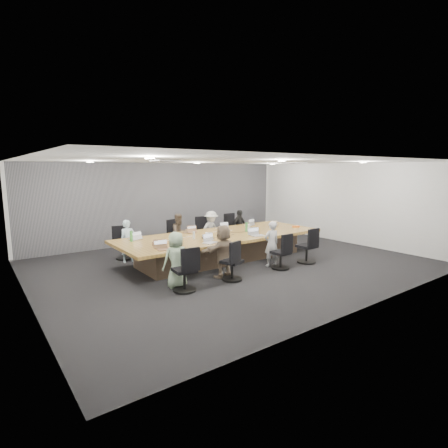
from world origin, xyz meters
TOP-DOWN VIEW (x-y plane):
  - floor at (0.00, 0.00)m, footprint 10.00×8.00m
  - ceiling at (0.00, 0.00)m, footprint 10.00×8.00m
  - wall_back at (0.00, 4.00)m, footprint 10.00×0.00m
  - wall_front at (0.00, -4.00)m, footprint 10.00×0.00m
  - wall_left at (-5.00, 0.00)m, footprint 0.00×8.00m
  - wall_right at (5.00, 0.00)m, footprint 0.00×8.00m
  - curtain at (0.00, 3.92)m, footprint 9.80×0.04m
  - conference_table at (0.00, 0.50)m, footprint 6.00×2.20m
  - chair_0 at (-2.28, 2.20)m, footprint 0.59×0.59m
  - chair_1 at (-0.63, 2.20)m, footprint 0.65×0.65m
  - chair_2 at (0.55, 2.20)m, footprint 0.60×0.60m
  - chair_3 at (1.72, 2.20)m, footprint 0.58×0.58m
  - chair_4 at (-2.22, -1.20)m, footprint 0.58×0.58m
  - chair_5 at (-0.94, -1.20)m, footprint 0.64×0.64m
  - chair_6 at (0.66, -1.20)m, footprint 0.50×0.50m
  - chair_7 at (1.68, -1.20)m, footprint 0.54×0.54m
  - person_0 at (-2.28, 1.85)m, footprint 0.45×0.31m
  - laptop_0 at (-2.28, 1.30)m, footprint 0.37×0.30m
  - person_1 at (-0.63, 1.85)m, footprint 0.68×0.57m
  - laptop_1 at (-0.63, 1.30)m, footprint 0.31×0.24m
  - person_2 at (0.55, 1.85)m, footprint 0.87×0.60m
  - laptop_2 at (0.55, 1.30)m, footprint 0.31×0.23m
  - person_3 at (1.72, 1.85)m, footprint 0.75×0.43m
  - laptop_3 at (1.72, 1.30)m, footprint 0.33×0.26m
  - person_4 at (-2.22, -0.85)m, footprint 0.64×0.44m
  - laptop_4 at (-2.22, -0.30)m, footprint 0.37×0.28m
  - person_5 at (-0.94, -0.85)m, footprint 1.22×0.55m
  - laptop_5 at (-0.94, -0.30)m, footprint 0.40×0.32m
  - person_6 at (0.66, -0.85)m, footprint 0.49×0.36m
  - laptop_6 at (0.66, -0.30)m, footprint 0.39×0.30m
  - bottle_green_left at (-2.48, 1.05)m, footprint 0.09×0.09m
  - bottle_green_right at (0.86, 0.42)m, footprint 0.08×0.08m
  - bottle_clear at (-1.01, 0.38)m, footprint 0.08×0.08m
  - cup_white_far at (-0.47, 0.58)m, footprint 0.10×0.10m
  - cup_white_near at (1.39, 0.93)m, footprint 0.10×0.10m
  - mug_brown at (-2.23, 0.25)m, footprint 0.10×0.10m
  - mic_left at (-0.72, 0.28)m, footprint 0.17×0.12m
  - mic_right at (0.08, 0.37)m, footprint 0.18×0.15m
  - stapler at (-0.36, 0.01)m, footprint 0.18×0.06m
  - canvas_bag at (2.27, 0.70)m, footprint 0.33×0.30m
  - snack_packet at (2.65, 0.09)m, footprint 0.23×0.19m

SIDE VIEW (x-z plane):
  - floor at x=0.00m, z-range 0.00..0.00m
  - chair_6 at x=0.66m, z-range 0.00..0.72m
  - chair_0 at x=-2.28m, z-range 0.00..0.73m
  - chair_5 at x=-0.94m, z-range 0.00..0.75m
  - chair_4 at x=-2.22m, z-range 0.00..0.77m
  - chair_7 at x=1.68m, z-range 0.00..0.79m
  - chair_1 at x=-0.63m, z-range 0.00..0.80m
  - conference_table at x=0.00m, z-range 0.03..0.77m
  - chair_2 at x=0.55m, z-range 0.00..0.81m
  - chair_3 at x=1.72m, z-range 0.00..0.85m
  - person_0 at x=-2.28m, z-range 0.00..1.19m
  - person_3 at x=1.72m, z-range 0.00..1.21m
  - person_6 at x=0.66m, z-range 0.00..1.22m
  - person_2 at x=0.55m, z-range 0.00..1.24m
  - person_4 at x=-2.22m, z-range 0.00..1.24m
  - person_1 at x=-0.63m, z-range 0.00..1.25m
  - person_5 at x=-0.94m, z-range 0.00..1.27m
  - laptop_0 at x=-2.28m, z-range 0.74..0.76m
  - laptop_1 at x=-0.63m, z-range 0.74..0.76m
  - laptop_2 at x=0.55m, z-range 0.74..0.76m
  - laptop_3 at x=1.72m, z-range 0.74..0.76m
  - laptop_4 at x=-2.22m, z-range 0.74..0.76m
  - laptop_5 at x=-0.94m, z-range 0.74..0.76m
  - laptop_6 at x=0.66m, z-range 0.74..0.76m
  - mic_right at x=0.08m, z-range 0.74..0.77m
  - mic_left at x=-0.72m, z-range 0.74..0.77m
  - snack_packet at x=2.65m, z-range 0.74..0.78m
  - stapler at x=-0.36m, z-range 0.74..0.81m
  - cup_white_far at x=-0.47m, z-range 0.74..0.83m
  - cup_white_near at x=1.39m, z-range 0.74..0.84m
  - mug_brown at x=-2.23m, z-range 0.74..0.84m
  - canvas_bag at x=2.27m, z-range 0.74..0.89m
  - bottle_clear at x=-1.01m, z-range 0.74..0.95m
  - bottle_green_right at x=0.86m, z-range 0.74..1.02m
  - bottle_green_left at x=-2.48m, z-range 0.74..1.02m
  - wall_back at x=0.00m, z-range 0.00..2.80m
  - wall_front at x=0.00m, z-range 0.00..2.80m
  - wall_left at x=-5.00m, z-range 0.00..2.80m
  - wall_right at x=5.00m, z-range 0.00..2.80m
  - curtain at x=0.00m, z-range 0.00..2.80m
  - ceiling at x=0.00m, z-range 2.80..2.80m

